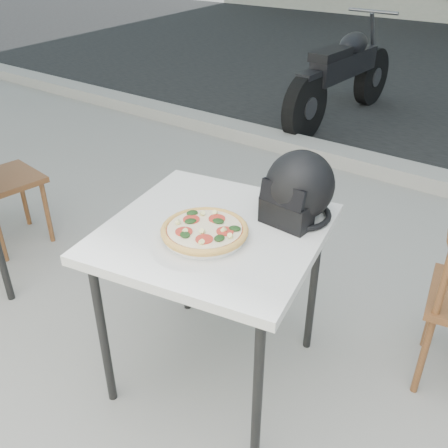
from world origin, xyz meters
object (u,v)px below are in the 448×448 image
Objects in this scene: cafe_table_main at (214,243)px; pizza at (205,230)px; motorcycle at (343,76)px; plate at (205,235)px; helmet at (298,190)px.

pizza reaches higher than cafe_table_main.
motorcycle reaches higher than cafe_table_main.
pizza is at bearing -70.93° from motorcycle.
pizza reaches higher than plate.
motorcycle is at bearing 106.42° from pizza.
cafe_table_main is 2.57× the size of pizza.
motorcycle is (-1.05, 3.57, -0.33)m from pizza.
cafe_table_main is at bearing 100.44° from plate.
cafe_table_main is 2.31× the size of plate.
plate is 0.40m from helmet.
plate is 0.20× the size of motorcycle.
plate is at bearing -79.56° from cafe_table_main.
cafe_table_main is 0.45× the size of motorcycle.
plate is (0.01, -0.07, 0.08)m from cafe_table_main.
helmet reaches higher than motorcycle.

